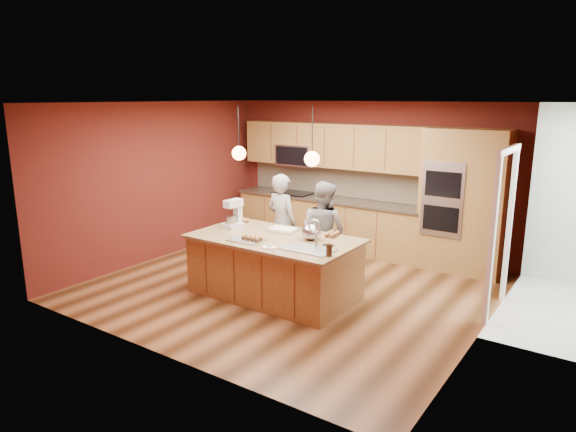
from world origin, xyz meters
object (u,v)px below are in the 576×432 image
Objects in this scene: person_left at (282,223)px; stand_mixer at (233,215)px; mixing_bowl at (311,232)px; person_right at (323,232)px; island at (275,266)px.

person_left is 3.81× the size of stand_mixer.
stand_mixer reaches higher than mixing_bowl.
person_left reaches higher than person_right.
island is 1.46× the size of person_left.
person_left is at bearing 119.76° from island.
person_right is 1.39m from stand_mixer.
island is 0.74m from mixing_bowl.
stand_mixer is 1.33m from mixing_bowl.
person_right reaches higher than stand_mixer.
island is at bearing 81.24° from person_right.
island is 1.05m from stand_mixer.
person_right is 3.69× the size of stand_mixer.
mixing_bowl is (0.48, 0.19, 0.53)m from island.
person_right is at bearing 74.78° from island.
island is 8.69× the size of mixing_bowl.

